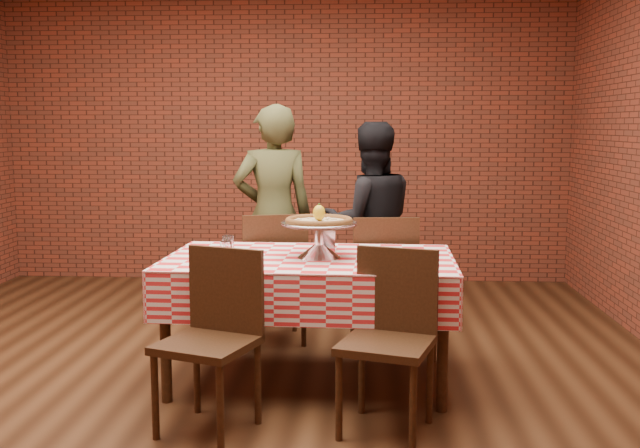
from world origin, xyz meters
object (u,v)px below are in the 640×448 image
Objects in this scene: condiment_caddy at (328,240)px; chair_far_left at (272,276)px; table at (310,320)px; diner_olive at (273,215)px; pizza_stand at (319,240)px; pizza at (319,222)px; chair_far_right at (382,280)px; diner_black at (370,224)px; water_glass_left at (226,251)px; chair_near_right at (386,344)px; water_glass_right at (228,244)px; chair_near_left at (207,344)px.

condiment_caddy is 0.13× the size of chair_far_left.
table is 1.43m from diner_olive.
pizza reaches higher than pizza_stand.
condiment_caddy is 0.71m from chair_far_right.
diner_black is (0.32, 1.34, -0.19)m from pizza.
pizza_stand is 0.30× the size of diner_black.
water_glass_left is at bearing 47.16° from diner_black.
condiment_caddy is 1.13m from diner_olive.
diner_black reaches higher than chair_near_right.
water_glass_right is at bearing 169.65° from table.
chair_far_left is at bearing -8.27° from chair_far_right.
pizza_stand is 1.01m from chair_near_left.
diner_olive is (-0.47, 1.03, 0.02)m from condiment_caddy.
condiment_caddy is at bearing 100.71° from diner_olive.
water_glass_right is at bearing 41.86° from diner_black.
pizza_stand is 0.99m from chair_far_left.
table is at bearing 16.15° from water_glass_left.
diner_olive reaches higher than water_glass_left.
chair_near_left reaches higher than water_glass_left.
chair_near_right is 1.50m from chair_far_right.
water_glass_left is (-0.53, -0.12, -0.05)m from pizza_stand.
table is 4.21× the size of pizza.
chair_far_right is (0.40, 0.78, -0.51)m from pizza.
condiment_caddy reaches higher than table.
chair_near_right is (0.37, -0.71, -0.52)m from pizza.
chair_far_left is at bearing 124.81° from condiment_caddy.
diner_olive is at bearing 85.82° from water_glass_left.
chair_far_right is (0.96, 0.68, -0.35)m from water_glass_right.
water_glass_left is 1.02m from chair_far_left.
water_glass_left is 0.23m from water_glass_right.
chair_near_right is at bearing 97.85° from diner_olive.
chair_near_right is 0.98× the size of chair_far_right.
condiment_caddy is 0.07× the size of diner_olive.
chair_far_right is at bearing 44.22° from water_glass_left.
pizza is at bearing 63.96° from diner_black.
chair_far_right reaches higher than water_glass_right.
diner_olive is 1.08× the size of diner_black.
diner_olive reaches higher than chair_near_right.
chair_far_right is at bearing 85.63° from diner_black.
chair_near_left reaches higher than condiment_caddy.
diner_olive is (-0.80, 2.03, 0.39)m from chair_near_right.
pizza_stand is at bearing 100.23° from chair_far_left.
pizza_stand is at bearing -101.15° from condiment_caddy.
chair_far_left is (-0.42, 0.54, -0.35)m from condiment_caddy.
pizza_stand is 0.57m from water_glass_right.
water_glass_right is at bearing 97.18° from water_glass_left.
water_glass_left is 0.73m from chair_near_left.
chair_near_left is 2.28m from diner_black.
table is at bearing 54.46° from chair_far_right.
chair_far_left reaches higher than water_glass_left.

